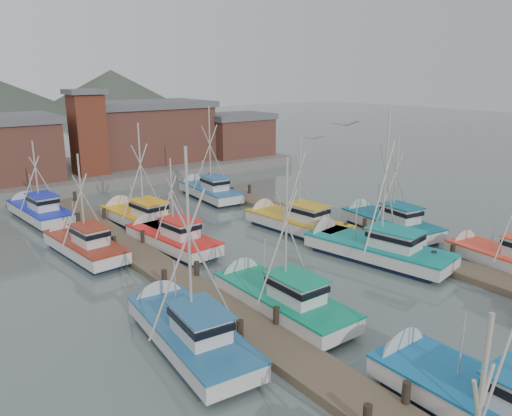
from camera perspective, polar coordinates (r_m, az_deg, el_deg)
ground at (r=28.33m, az=9.22°, el=-8.60°), size 260.00×260.00×0.00m
dock_left at (r=27.20m, az=-7.55°, el=-9.09°), size 2.30×46.00×1.50m
dock_right at (r=35.67m, az=12.37°, el=-3.33°), size 2.30×46.00×1.50m
quay at (r=58.87m, az=-17.69°, el=4.01°), size 44.00×16.00×1.20m
shed_center at (r=60.48m, az=-12.62°, el=8.57°), size 14.84×9.54×6.90m
shed_right at (r=63.43m, az=-2.27°, el=8.44°), size 8.48×6.36×5.20m
lookout_tower at (r=53.76m, az=-18.67°, el=8.27°), size 3.60×3.60×8.50m
boat_0 at (r=19.55m, az=24.69°, el=-19.45°), size 3.53×9.49×8.62m
boat_4 at (r=24.93m, az=2.31°, el=-10.13°), size 3.39×8.66×8.41m
boat_5 at (r=32.27m, az=12.84°, el=-4.46°), size 4.69×10.12×10.17m
boat_6 at (r=22.27m, az=-8.03°, el=-13.56°), size 3.82×8.97×9.40m
boat_7 at (r=33.21m, az=26.40°, el=-5.16°), size 3.88×8.16×9.88m
boat_8 at (r=33.88m, az=-9.99°, el=-3.37°), size 3.41×8.49×6.77m
boat_9 at (r=37.06m, az=4.11°, el=-1.54°), size 3.64×9.15×8.02m
boat_10 at (r=33.92m, az=-19.27°, el=-3.99°), size 3.24×8.24×7.23m
boat_11 at (r=38.05m, az=14.60°, el=-1.55°), size 3.62×8.74×7.91m
boat_12 at (r=39.04m, az=-13.22°, el=-1.04°), size 3.63×9.13×8.61m
boat_13 at (r=46.76m, az=-5.56°, el=1.99°), size 3.65×8.75×9.19m
boat_14 at (r=43.47m, az=-23.70°, el=-0.28°), size 3.34×8.67×7.00m
gull_near at (r=23.30m, az=10.25°, el=9.36°), size 1.55×0.63×0.24m
gull_far at (r=31.55m, az=6.76°, el=7.93°), size 1.48×0.65×0.24m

